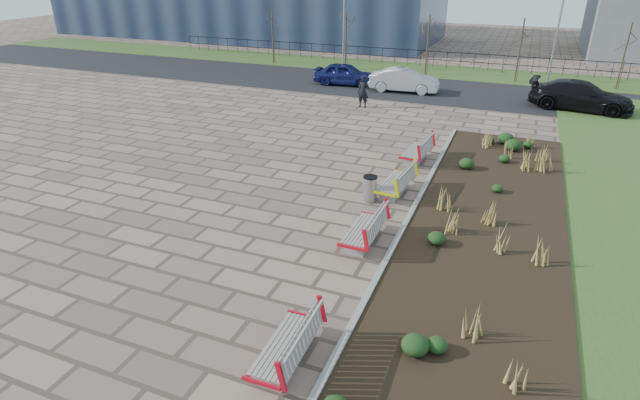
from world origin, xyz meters
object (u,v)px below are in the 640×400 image
at_px(car_silver, 404,80).
at_px(litter_bin, 370,189).
at_px(bench_a, 284,343).
at_px(bench_d, 416,149).
at_px(car_blue, 345,74).
at_px(lamp_west, 344,27).
at_px(pedestrian, 363,92).
at_px(bench_b, 363,228).
at_px(car_black, 581,96).
at_px(bench_c, 395,181).
at_px(lamp_east, 556,37).

bearing_deg(car_silver, litter_bin, -174.67).
distance_m(bench_a, bench_d, 12.17).
xyz_separation_m(car_blue, lamp_west, (-1.79, 4.61, 2.33)).
relative_size(litter_bin, car_silver, 0.21).
distance_m(bench_a, pedestrian, 19.70).
bearing_deg(bench_b, car_black, 70.68).
bearing_deg(lamp_west, car_silver, -41.07).
distance_m(bench_d, pedestrian, 8.33).
distance_m(car_blue, car_silver, 4.01).
xyz_separation_m(bench_b, car_black, (6.54, 17.94, 0.28)).
bearing_deg(bench_a, car_black, 72.95).
distance_m(litter_bin, lamp_west, 22.45).
distance_m(bench_c, pedestrian, 11.38).
bearing_deg(car_silver, lamp_east, -62.56).
height_order(bench_c, car_silver, car_silver).
bearing_deg(lamp_west, lamp_east, 0.00).
relative_size(bench_d, car_silver, 0.50).
distance_m(bench_c, lamp_east, 20.62).
height_order(car_blue, lamp_west, lamp_west).
height_order(bench_b, bench_d, same).
bearing_deg(lamp_east, bench_d, -106.95).
bearing_deg(bench_d, bench_b, -85.66).
height_order(car_blue, car_black, car_black).
xyz_separation_m(litter_bin, car_black, (7.18, 15.16, 0.35)).
bearing_deg(bench_c, bench_d, 95.37).
relative_size(bench_b, pedestrian, 1.22).
bearing_deg(litter_bin, bench_d, 81.52).
bearing_deg(car_silver, lamp_west, 44.88).
xyz_separation_m(litter_bin, lamp_east, (5.64, 20.67, 2.61)).
bearing_deg(pedestrian, litter_bin, -71.58).
bearing_deg(bench_c, lamp_west, 119.77).
bearing_deg(bench_b, bench_a, -89.28).
relative_size(bench_d, car_blue, 0.52).
relative_size(car_silver, lamp_east, 0.70).
bearing_deg(car_silver, car_black, -96.85).
relative_size(litter_bin, pedestrian, 0.50).
bearing_deg(car_black, lamp_west, 78.18).
relative_size(bench_b, car_silver, 0.50).
bearing_deg(bench_c, car_blue, 120.69).
xyz_separation_m(bench_b, pedestrian, (-4.47, 14.07, 0.36)).
relative_size(litter_bin, lamp_west, 0.14).
distance_m(bench_b, car_black, 19.10).
bearing_deg(bench_d, pedestrian, 126.87).
relative_size(bench_d, car_black, 0.40).
bearing_deg(litter_bin, bench_c, 52.63).
distance_m(bench_a, car_blue, 25.03).
xyz_separation_m(bench_a, bench_d, (0.00, 12.17, 0.00)).
height_order(bench_c, litter_bin, bench_c).
relative_size(car_black, lamp_west, 0.87).
bearing_deg(pedestrian, car_black, 19.02).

